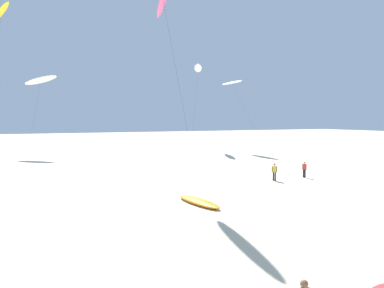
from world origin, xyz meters
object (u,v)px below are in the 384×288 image
Objects in this scene: flying_kite_6 at (232,83)px; flying_kite_4 at (41,80)px; grounded_kite_1 at (199,201)px; flying_kite_2 at (1,11)px; person_near_left at (304,169)px; person_near_right at (274,171)px; flying_kite_0 at (198,68)px.

flying_kite_4 is at bearing 164.91° from flying_kite_6.
flying_kite_6 is at bearing 54.78° from grounded_kite_1.
flying_kite_2 is 45.96m from grounded_kite_1.
person_near_left is 0.97× the size of person_near_right.
flying_kite_2 is (-32.84, -0.84, 6.10)m from flying_kite_0.
flying_kite_6 is at bearing 65.29° from person_near_right.
grounded_kite_1 is at bearing -154.87° from person_near_right.
flying_kite_0 reaches higher than grounded_kite_1.
person_near_left is (27.53, -33.36, -20.78)m from flying_kite_2.
flying_kite_0 is 9.82× the size of person_near_right.
person_near_left is at bearing -98.83° from flying_kite_0.
flying_kite_2 is at bearing -178.53° from flying_kite_0.
person_near_right is at bearing -54.77° from flying_kite_2.
flying_kite_0 is 38.46m from person_near_right.
person_near_left is 3.86m from person_near_right.
flying_kite_0 is 46.52m from grounded_kite_1.
flying_kite_2 reaches higher than grounded_kite_1.
flying_kite_0 is 3.53× the size of grounded_kite_1.
grounded_kite_1 is at bearing -71.02° from flying_kite_2.
flying_kite_2 is 38.25m from flying_kite_6.
person_near_right is at bearing -177.62° from person_near_left.
flying_kite_2 is 4.96× the size of grounded_kite_1.
grounded_kite_1 is 2.86× the size of person_near_left.
flying_kite_0 is at bearing 123.79° from flying_kite_6.
flying_kite_4 reaches higher than flying_kite_6.
flying_kite_6 is at bearing 71.91° from person_near_left.
flying_kite_0 is at bearing 81.17° from person_near_left.
flying_kite_0 is 0.71× the size of flying_kite_2.
person_near_left is at bearing 19.49° from grounded_kite_1.
grounded_kite_1 is (13.21, -38.42, -21.49)m from flying_kite_2.
flying_kite_0 is 1.26× the size of flying_kite_6.
person_near_right is (-13.11, -28.48, -11.52)m from flying_kite_6.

